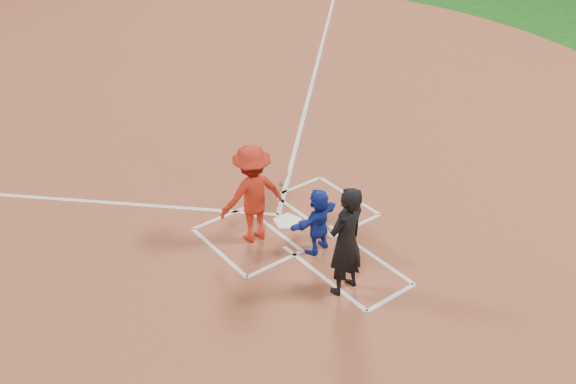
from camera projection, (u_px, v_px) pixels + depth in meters
ground at (288, 222)px, 12.46m from camera, size 120.00×120.00×0.00m
home_plate_dirt at (146, 118)px, 16.50m from camera, size 28.00×28.00×0.01m
home_plate at (288, 221)px, 12.45m from camera, size 0.60×0.60×0.02m
catcher at (318, 221)px, 11.36m from camera, size 1.21×0.56×1.26m
umpire at (346, 241)px, 10.24m from camera, size 0.77×0.55×1.97m
chalk_markings at (159, 127)px, 16.01m from camera, size 28.35×17.32×0.01m
batter_at_plate at (253, 194)px, 11.51m from camera, size 1.58×0.91×1.91m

